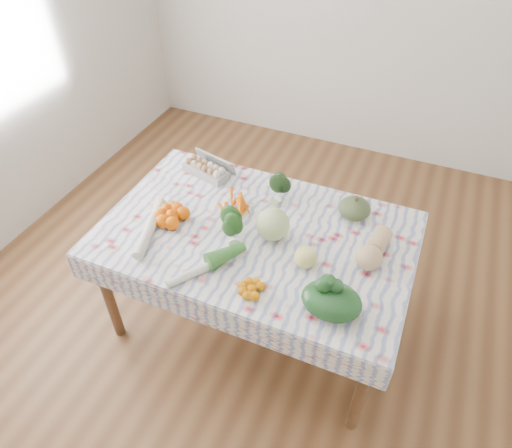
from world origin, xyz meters
name	(u,v)px	position (x,y,z in m)	size (l,w,h in m)	color
ground	(256,318)	(0.00, 0.00, 0.00)	(4.50, 4.50, 0.00)	brown
dining_table	(256,243)	(0.00, 0.00, 0.68)	(1.60, 1.00, 0.75)	brown
tablecloth	(256,233)	(0.00, 0.00, 0.76)	(1.66, 1.06, 0.01)	white
egg_carton	(205,170)	(-0.49, 0.35, 0.80)	(0.30, 0.12, 0.08)	#A2A29D
carrot_bunch	(235,210)	(-0.17, 0.10, 0.78)	(0.21, 0.19, 0.04)	#E65D03
kale_bunch	(282,191)	(0.03, 0.32, 0.82)	(0.14, 0.12, 0.12)	#1A3615
kabocha_squash	(355,208)	(0.45, 0.33, 0.82)	(0.18, 0.18, 0.12)	#41522D
cabbage	(273,224)	(0.09, 0.00, 0.85)	(0.18, 0.18, 0.18)	#B9CF85
butternut_squash	(375,247)	(0.61, 0.07, 0.83)	(0.13, 0.28, 0.13)	tan
orange_cluster	(172,216)	(-0.46, -0.10, 0.80)	(0.24, 0.24, 0.08)	#ED5900
broccoli	(235,234)	(-0.07, -0.11, 0.82)	(0.15, 0.15, 0.11)	#204F19
mandarin_cluster	(252,288)	(0.14, -0.38, 0.79)	(0.16, 0.16, 0.05)	orange
grapefruit	(306,257)	(0.32, -0.13, 0.82)	(0.11, 0.11, 0.11)	#EBE478
spinach_bag	(332,301)	(0.51, -0.34, 0.82)	(0.27, 0.22, 0.12)	#133716
daikon	(149,231)	(-0.51, -0.24, 0.79)	(0.06, 0.06, 0.40)	beige
leek	(206,267)	(-0.12, -0.35, 0.78)	(0.05, 0.05, 0.42)	silver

